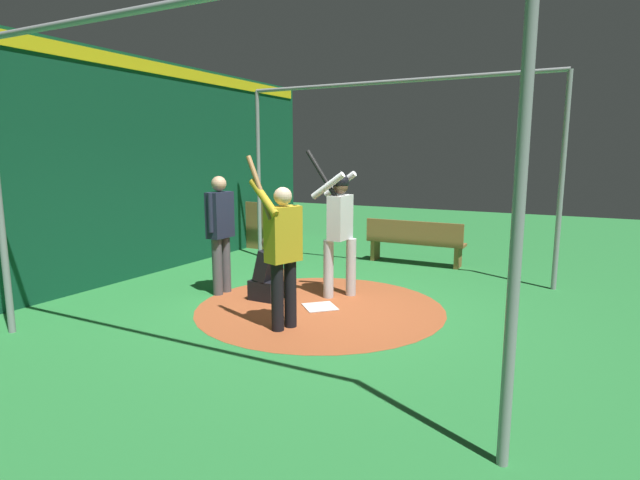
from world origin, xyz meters
name	(u,v)px	position (x,y,z in m)	size (l,w,h in m)	color
ground_plane	(320,308)	(0.00, 0.00, 0.00)	(26.63, 26.63, 0.00)	#287A38
dirt_circle	(320,307)	(0.00, 0.00, 0.00)	(3.42, 3.42, 0.01)	#9E4C28
home_plate	(320,307)	(0.00, 0.00, 0.01)	(0.42, 0.42, 0.01)	white
batter	(339,222)	(-0.02, 0.64, 1.12)	(0.68, 0.49, 2.16)	#BCBCC0
catcher	(269,274)	(-0.85, 0.02, 0.37)	(0.58, 0.40, 0.95)	black
umpire	(220,228)	(-1.67, -0.04, 1.00)	(0.22, 0.49, 1.78)	#4C4C51
visitor	(283,248)	(0.01, -0.96, 1.00)	(0.63, 0.51, 2.08)	black
back_wall	(123,168)	(-3.70, 0.00, 1.87)	(0.23, 10.63, 3.72)	#0F472D
cage_frame	(320,137)	(0.00, 0.00, 2.31)	(5.65, 5.26, 3.36)	gray
bat_rack	(252,227)	(-3.46, 3.27, 0.49)	(0.70, 0.18, 1.05)	olive
bench	(414,241)	(0.28, 3.35, 0.45)	(1.89, 0.36, 0.85)	olive
baseball_0	(278,309)	(-0.41, -0.43, 0.04)	(0.07, 0.07, 0.07)	white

